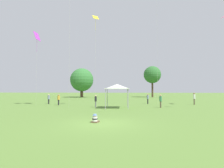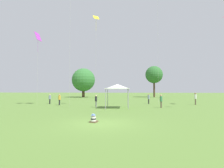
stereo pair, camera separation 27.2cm
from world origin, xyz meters
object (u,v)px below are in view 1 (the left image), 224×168
kite_1 (96,22)px  person_standing_2 (148,98)px  person_standing_5 (49,98)px  canopy_tent (117,87)px  distant_tree_1 (82,80)px  seated_toddler (95,119)px  person_standing_1 (194,97)px  person_standing_3 (96,100)px  person_standing_4 (161,100)px  distant_tree_0 (152,75)px  person_standing_0 (59,99)px  kite_2 (37,38)px

kite_1 → person_standing_2: bearing=44.5°
person_standing_5 → canopy_tent: (11.43, -5.36, 1.73)m
distant_tree_1 → seated_toddler: bearing=-73.0°
seated_toddler → distant_tree_1: (-12.77, 41.79, 5.24)m
person_standing_1 → person_standing_3: bearing=-146.3°
person_standing_4 → person_standing_3: bearing=-159.5°
distant_tree_0 → distant_tree_1: (-22.25, -3.23, -1.69)m
person_standing_0 → person_standing_1: (20.31, 2.94, 0.15)m
person_standing_2 → person_standing_5: 15.97m
person_standing_0 → person_standing_2: 13.91m
seated_toddler → canopy_tent: bearing=97.7°
person_standing_0 → person_standing_2: (13.39, 3.74, 0.00)m
person_standing_0 → person_standing_5: (-2.48, 1.97, -0.04)m
person_standing_5 → kite_2: bearing=15.2°
canopy_tent → person_standing_1: bearing=29.2°
person_standing_1 → person_standing_4: size_ratio=1.10×
canopy_tent → distant_tree_0: size_ratio=0.31×
person_standing_2 → distant_tree_1: distant_tree_1 is taller
person_standing_3 → canopy_tent: bearing=-98.9°
seated_toddler → distant_tree_0: bearing=90.4°
person_standing_4 → kite_2: bearing=-167.5°
seated_toddler → person_standing_1: person_standing_1 is taller
canopy_tent → kite_2: kite_2 is taller
person_standing_0 → kite_1: 12.29m
person_standing_0 → person_standing_3: bearing=69.3°
kite_2 → person_standing_4: bearing=-48.7°
kite_2 → kite_1: bearing=-47.9°
person_standing_3 → kite_1: bearing=17.1°
kite_2 → distant_tree_0: size_ratio=1.08×
person_standing_3 → person_standing_2: bearing=-44.3°
person_standing_5 → canopy_tent: canopy_tent is taller
person_standing_3 → distant_tree_0: (11.51, 34.63, 6.20)m
person_standing_2 → person_standing_1: bearing=68.8°
kite_1 → kite_2: size_ratio=1.17×
person_standing_2 → kite_1: (-7.57, -5.19, 10.72)m
person_standing_2 → person_standing_4: bearing=-5.2°
seated_toddler → person_standing_0: 15.50m
kite_1 → distant_tree_0: bearing=80.5°
person_standing_2 → distant_tree_1: 31.05m
distant_tree_0 → person_standing_5: bearing=-123.9°
person_standing_1 → person_standing_4: bearing=-126.6°
person_standing_3 → person_standing_5: person_standing_3 is taller
seated_toddler → person_standing_1: size_ratio=0.33×
person_standing_2 → distant_tree_1: (-17.99, 24.90, 4.52)m
person_standing_4 → distant_tree_0: bearing=102.0°
person_standing_5 → distant_tree_0: size_ratio=0.16×
person_standing_4 → kite_2: kite_2 is taller
person_standing_1 → person_standing_5: bearing=-165.8°
seated_toddler → person_standing_1: bearing=65.3°
person_standing_0 → kite_1: (5.83, -1.45, 10.72)m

